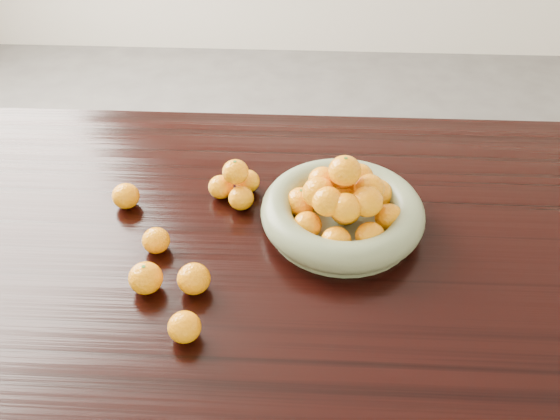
{
  "coord_description": "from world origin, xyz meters",
  "views": [
    {
      "loc": [
        0.1,
        -1.03,
        1.67
      ],
      "look_at": [
        0.05,
        -0.02,
        0.83
      ],
      "focal_mm": 40.0,
      "sensor_mm": 36.0,
      "label": 1
    }
  ],
  "objects_px": {
    "dining_table": "(260,260)",
    "orange_pyramid": "(236,184)",
    "loose_orange_0": "(146,278)",
    "fruit_bowl": "(343,209)"
  },
  "relations": [
    {
      "from": "fruit_bowl",
      "to": "loose_orange_0",
      "type": "height_order",
      "value": "fruit_bowl"
    },
    {
      "from": "dining_table",
      "to": "orange_pyramid",
      "type": "xyz_separation_m",
      "value": [
        -0.06,
        0.12,
        0.13
      ]
    },
    {
      "from": "dining_table",
      "to": "fruit_bowl",
      "type": "bearing_deg",
      "value": 8.03
    },
    {
      "from": "fruit_bowl",
      "to": "orange_pyramid",
      "type": "xyz_separation_m",
      "value": [
        -0.25,
        0.09,
        -0.01
      ]
    },
    {
      "from": "loose_orange_0",
      "to": "dining_table",
      "type": "bearing_deg",
      "value": 41.24
    },
    {
      "from": "orange_pyramid",
      "to": "loose_orange_0",
      "type": "bearing_deg",
      "value": -116.33
    },
    {
      "from": "dining_table",
      "to": "loose_orange_0",
      "type": "height_order",
      "value": "loose_orange_0"
    },
    {
      "from": "fruit_bowl",
      "to": "loose_orange_0",
      "type": "xyz_separation_m",
      "value": [
        -0.39,
        -0.21,
        -0.02
      ]
    },
    {
      "from": "dining_table",
      "to": "orange_pyramid",
      "type": "bearing_deg",
      "value": 118.1
    },
    {
      "from": "dining_table",
      "to": "fruit_bowl",
      "type": "height_order",
      "value": "fruit_bowl"
    }
  ]
}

